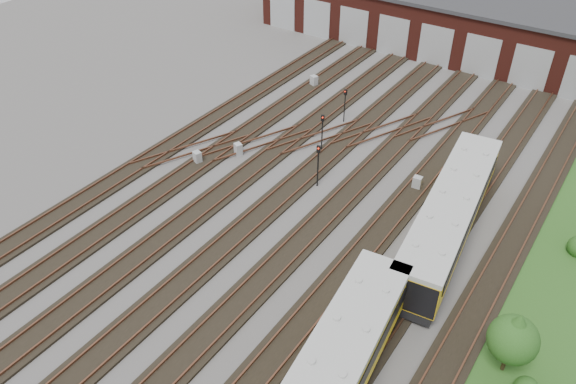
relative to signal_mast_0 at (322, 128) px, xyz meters
The scene contains 13 objects.
ground 12.83m from the signal_mast_0, 76.52° to the right, with size 120.00×120.00×0.00m, color #4A4744.
track_network 12.21m from the signal_mast_0, 76.65° to the right, with size 30.40×70.00×0.33m.
maintenance_shed 27.85m from the signal_mast_0, 83.94° to the left, with size 51.00×12.50×6.35m.
signal_mast_0 is the anchor object (origin of this frame).
signal_mast_1 5.52m from the signal_mast_0, 99.75° to the left, with size 0.26×0.24×3.22m.
signal_mast_2 5.09m from the signal_mast_0, 62.14° to the right, with size 0.33×0.32×3.65m.
signal_mast_3 12.13m from the signal_mast_0, 10.52° to the right, with size 0.27×0.25×3.25m.
relay_cabinet_0 10.56m from the signal_mast_0, 135.32° to the right, with size 0.65×0.54×1.08m, color #A6A9AB.
relay_cabinet_1 12.44m from the signal_mast_0, 125.17° to the left, with size 0.68×0.56×1.13m, color #A6A9AB.
relay_cabinet_2 7.23m from the signal_mast_0, 140.77° to the right, with size 0.64×0.53×1.06m, color #A6A9AB.
relay_cabinet_3 12.27m from the signal_mast_0, 18.74° to the left, with size 0.69×0.57×1.15m, color #A6A9AB.
relay_cabinet_4 9.08m from the signal_mast_0, ahead, with size 0.66×0.55×1.10m, color #A6A9AB.
tree_3 23.52m from the signal_mast_0, 34.05° to the right, with size 2.63×2.63×4.36m.
Camera 1 is at (17.42, -22.62, 25.69)m, focal length 35.00 mm.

